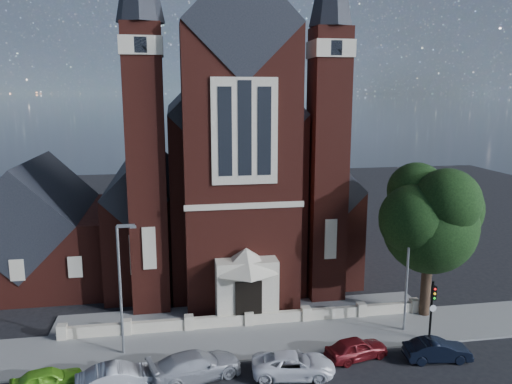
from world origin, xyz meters
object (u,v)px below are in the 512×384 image
Objects in this scene: church at (222,170)px; street_lamp_right at (409,265)px; car_silver_b at (195,366)px; car_navy at (437,350)px; street_tree at (434,221)px; car_lime_van at (47,380)px; car_white_suv at (293,365)px; traffic_signal at (432,303)px; car_silver_a at (119,379)px; street_lamp_left at (121,282)px; car_dark_red at (356,348)px; parish_hall at (38,234)px.

church reaches higher than street_lamp_right.
car_silver_b is 1.34× the size of car_navy.
car_lime_van is (-24.23, -4.83, -6.34)m from street_tree.
street_tree is 2.30× the size of car_white_suv.
car_silver_b is (-16.46, -4.98, -6.21)m from street_tree.
car_lime_van is at bearing -176.08° from traffic_signal.
car_silver_b is at bearing 93.79° from car_navy.
car_silver_a is 1.14× the size of car_navy.
street_tree reaches higher than street_lamp_left.
car_silver_b reaches higher than car_white_suv.
car_lime_van is at bearing -139.95° from street_lamp_left.
car_silver_b reaches higher than car_silver_a.
street_tree is 1.32× the size of street_lamp_left.
church is at bearing 30.06° from car_navy.
parish_hall is at bearing 39.32° from car_dark_red.
car_white_suv is at bearing 92.58° from car_dark_red.
car_lime_van is at bearing 94.10° from car_navy.
car_dark_red is (4.11, 1.14, 0.00)m from car_white_suv.
street_tree is (12.60, -17.23, -1.23)m from church.
parish_hall is 31.27m from street_tree.
car_dark_red is (-4.44, -2.75, -3.95)m from street_lamp_right.
car_lime_van is 0.79× the size of car_white_suv.
car_silver_b is at bearing 91.44° from car_white_suv.
church reaches higher than parish_hall.
street_lamp_right is 2.02× the size of traffic_signal.
car_lime_van is (-11.63, -22.07, -7.56)m from church.
car_navy is at bearing -81.13° from car_white_suv.
parish_hall is at bearing 120.02° from street_lamp_left.
street_lamp_right is 2.71m from traffic_signal.
street_tree is at bearing 4.76° from street_lamp_left.
street_lamp_right is 22.30m from car_lime_van.
parish_hall is 31.88m from car_navy.
street_lamp_right is at bearing 120.01° from traffic_signal.
car_silver_b is 9.52m from car_dark_red.
car_silver_a is 13.57m from car_dark_red.
street_lamp_right is (18.00, 0.00, 0.00)m from street_lamp_left.
church is 7.51× the size of car_white_suv.
church is 21.76m from street_lamp_right.
parish_hall is 19.87m from car_silver_a.
street_tree is (28.60, -12.29, 2.95)m from parish_hall.
street_lamp_right is at bearing -93.09° from car_silver_b.
church reaches higher than car_silver_b.
street_tree is 13.92m from car_white_suv.
car_white_suv is (9.41, -0.06, -0.08)m from car_silver_a.
car_dark_red is at bearing -96.45° from car_silver_a.
street_lamp_right is at bearing -97.16° from car_lime_van.
street_lamp_left is at bearing -59.98° from parish_hall.
parish_hall reaches higher than car_navy.
street_lamp_left reaches higher than car_silver_b.
street_lamp_right is (-2.51, -1.71, -2.36)m from street_tree.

